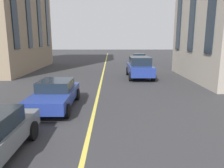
{
  "coord_description": "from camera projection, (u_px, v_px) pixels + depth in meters",
  "views": [
    {
      "loc": [
        6.88,
        -0.81,
        3.39
      ],
      "look_at": [
        15.98,
        -0.86,
        1.49
      ],
      "focal_mm": 34.48,
      "sensor_mm": 36.0,
      "label": 1
    }
  ],
  "objects": [
    {
      "name": "lane_centre_line",
      "position": [
        98.0,
        94.0,
        13.53
      ],
      "size": [
        80.0,
        0.16,
        0.01
      ],
      "color": "#D8C64C",
      "rests_on": "ground_plane"
    },
    {
      "name": "car_green_parked_a",
      "position": [
        139.0,
        58.0,
        31.5
      ],
      "size": [
        4.4,
        1.95,
        1.37
      ],
      "color": "#1E6038",
      "rests_on": "ground_plane"
    },
    {
      "name": "car_blue_trailing",
      "position": [
        140.0,
        67.0,
        19.08
      ],
      "size": [
        4.7,
        2.14,
        1.88
      ],
      "color": "navy",
      "rests_on": "ground_plane"
    },
    {
      "name": "car_blue_near",
      "position": [
        55.0,
        94.0,
        10.8
      ],
      "size": [
        4.4,
        1.95,
        1.37
      ],
      "color": "navy",
      "rests_on": "ground_plane"
    }
  ]
}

